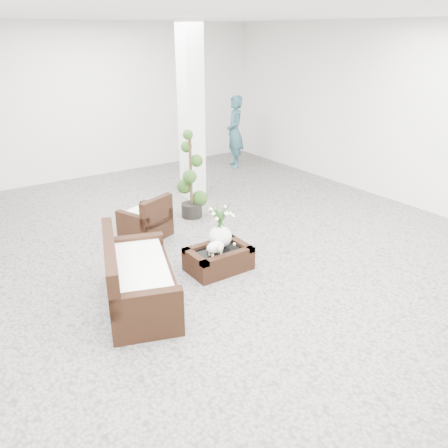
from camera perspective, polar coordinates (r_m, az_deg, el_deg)
ground at (r=7.15m, az=-0.46°, el=-4.34°), size 11.00×11.00×0.00m
column at (r=9.49m, az=-4.09°, el=13.56°), size 0.40×0.40×3.50m
coffee_table at (r=6.77m, az=-0.69°, el=-4.46°), size 0.90×0.60×0.31m
sheep_figurine at (r=6.52m, az=-1.08°, el=-3.02°), size 0.28×0.23×0.21m
planter_narcissus at (r=6.67m, az=-0.47°, el=0.35°), size 0.44×0.44×0.80m
tealight at (r=6.87m, az=1.29°, el=-2.48°), size 0.04×0.04×0.03m
armchair at (r=7.89m, az=-9.80°, el=0.97°), size 0.90×0.88×0.74m
loveseat at (r=5.92m, az=-10.39°, el=-5.89°), size 1.33×1.87×0.90m
topiary at (r=8.52m, az=-4.13°, el=6.06°), size 0.44×0.44×1.64m
shopper at (r=11.93m, az=1.34°, el=11.33°), size 0.64×0.77×1.80m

